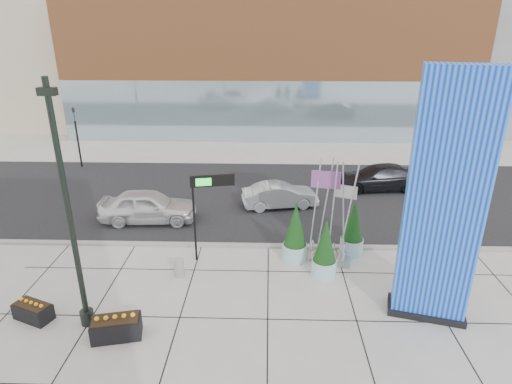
{
  "coord_description": "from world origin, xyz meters",
  "views": [
    {
      "loc": [
        0.97,
        -12.85,
        9.37
      ],
      "look_at": [
        0.51,
        2.0,
        3.45
      ],
      "focal_mm": 30.0,
      "sensor_mm": 36.0,
      "label": 1
    }
  ],
  "objects_px": {
    "lamp_post": "(73,236)",
    "overhead_street_sign": "(209,189)",
    "concrete_bollard": "(179,268)",
    "car_silver_mid": "(280,196)",
    "public_art_sculpture": "(329,235)",
    "car_white_west": "(148,206)",
    "blue_pylon": "(444,207)"
  },
  "relations": [
    {
      "from": "car_white_west",
      "to": "car_silver_mid",
      "type": "distance_m",
      "value": 6.92
    },
    {
      "from": "public_art_sculpture",
      "to": "lamp_post",
      "type": "bearing_deg",
      "value": -136.65
    },
    {
      "from": "car_silver_mid",
      "to": "car_white_west",
      "type": "bearing_deg",
      "value": 95.45
    },
    {
      "from": "lamp_post",
      "to": "car_silver_mid",
      "type": "bearing_deg",
      "value": 56.26
    },
    {
      "from": "blue_pylon",
      "to": "lamp_post",
      "type": "distance_m",
      "value": 11.5
    },
    {
      "from": "blue_pylon",
      "to": "car_white_west",
      "type": "bearing_deg",
      "value": 163.45
    },
    {
      "from": "blue_pylon",
      "to": "public_art_sculpture",
      "type": "xyz_separation_m",
      "value": [
        -2.93,
        3.48,
        -2.84
      ]
    },
    {
      "from": "car_white_west",
      "to": "car_silver_mid",
      "type": "relative_size",
      "value": 1.18
    },
    {
      "from": "lamp_post",
      "to": "car_white_west",
      "type": "xyz_separation_m",
      "value": [
        -0.02,
        7.89,
        -2.48
      ]
    },
    {
      "from": "car_white_west",
      "to": "blue_pylon",
      "type": "bearing_deg",
      "value": -124.37
    },
    {
      "from": "blue_pylon",
      "to": "car_silver_mid",
      "type": "height_order",
      "value": "blue_pylon"
    },
    {
      "from": "blue_pylon",
      "to": "overhead_street_sign",
      "type": "height_order",
      "value": "blue_pylon"
    },
    {
      "from": "concrete_bollard",
      "to": "car_silver_mid",
      "type": "xyz_separation_m",
      "value": [
        4.1,
        6.95,
        0.29
      ]
    },
    {
      "from": "lamp_post",
      "to": "concrete_bollard",
      "type": "relative_size",
      "value": 10.66
    },
    {
      "from": "lamp_post",
      "to": "public_art_sculpture",
      "type": "relative_size",
      "value": 1.8
    },
    {
      "from": "overhead_street_sign",
      "to": "car_silver_mid",
      "type": "bearing_deg",
      "value": 51.56
    },
    {
      "from": "public_art_sculpture",
      "to": "car_white_west",
      "type": "distance_m",
      "value": 9.24
    },
    {
      "from": "lamp_post",
      "to": "public_art_sculpture",
      "type": "xyz_separation_m",
      "value": [
        8.52,
        4.38,
        -2.12
      ]
    },
    {
      "from": "blue_pylon",
      "to": "concrete_bollard",
      "type": "xyz_separation_m",
      "value": [
        -8.94,
        2.03,
        -3.64
      ]
    },
    {
      "from": "lamp_post",
      "to": "car_silver_mid",
      "type": "height_order",
      "value": "lamp_post"
    },
    {
      "from": "public_art_sculpture",
      "to": "overhead_street_sign",
      "type": "height_order",
      "value": "public_art_sculpture"
    },
    {
      "from": "concrete_bollard",
      "to": "car_white_west",
      "type": "xyz_separation_m",
      "value": [
        -2.53,
        4.96,
        0.43
      ]
    },
    {
      "from": "public_art_sculpture",
      "to": "car_silver_mid",
      "type": "distance_m",
      "value": 5.85
    },
    {
      "from": "lamp_post",
      "to": "concrete_bollard",
      "type": "height_order",
      "value": "lamp_post"
    },
    {
      "from": "overhead_street_sign",
      "to": "car_silver_mid",
      "type": "distance_m",
      "value": 6.93
    },
    {
      "from": "lamp_post",
      "to": "overhead_street_sign",
      "type": "relative_size",
      "value": 2.15
    },
    {
      "from": "overhead_street_sign",
      "to": "car_white_west",
      "type": "distance_m",
      "value": 5.72
    },
    {
      "from": "lamp_post",
      "to": "car_white_west",
      "type": "height_order",
      "value": "lamp_post"
    },
    {
      "from": "concrete_bollard",
      "to": "overhead_street_sign",
      "type": "relative_size",
      "value": 0.2
    },
    {
      "from": "lamp_post",
      "to": "overhead_street_sign",
      "type": "bearing_deg",
      "value": 49.18
    },
    {
      "from": "public_art_sculpture",
      "to": "car_silver_mid",
      "type": "height_order",
      "value": "public_art_sculpture"
    },
    {
      "from": "lamp_post",
      "to": "car_silver_mid",
      "type": "xyz_separation_m",
      "value": [
        6.6,
        9.88,
        -2.63
      ]
    }
  ]
}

